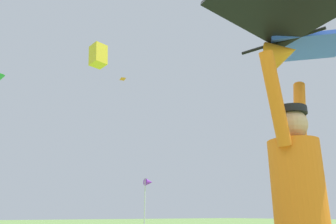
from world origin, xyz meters
The scene contains 5 objects.
kite_flyer_person centered at (0.27, 0.38, 0.94)m, with size 0.80×0.43×1.92m.
held_stunt_kite centered at (0.29, 0.32, 2.17)m, with size 1.62×1.08×0.39m.
distant_kite_yellow_high_left centered at (4.48, 14.45, 9.17)m, with size 0.87×0.95×1.24m.
distant_kite_orange_mid_right centered at (10.87, 24.11, 12.76)m, with size 0.69×0.68×0.22m.
marker_flag centered at (4.04, 8.33, 1.75)m, with size 0.30×0.24×2.02m.
Camera 1 is at (-1.70, -0.93, 0.90)m, focal length 35.04 mm.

